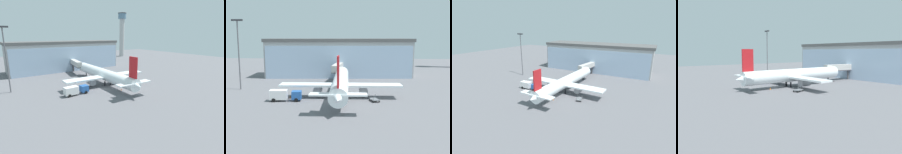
# 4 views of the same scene
# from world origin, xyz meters

# --- Properties ---
(ground) EXTENTS (240.00, 240.00, 0.00)m
(ground) POSITION_xyz_m (0.00, 0.00, 0.00)
(ground) COLOR slate
(terminal_building) EXTENTS (55.23, 17.94, 14.20)m
(terminal_building) POSITION_xyz_m (0.01, 40.77, 7.10)
(terminal_building) COLOR #9E9E9E
(terminal_building) RESTS_ON ground
(jet_bridge) EXTENTS (3.62, 13.01, 5.92)m
(jet_bridge) POSITION_xyz_m (0.20, 27.90, 4.54)
(jet_bridge) COLOR beige
(jet_bridge) RESTS_ON ground
(apron_light_mast) EXTENTS (3.20, 0.40, 19.72)m
(apron_light_mast) POSITION_xyz_m (-26.97, 12.81, 11.62)
(apron_light_mast) COLOR #59595E
(apron_light_mast) RESTS_ON ground
(airplane) EXTENTS (29.91, 38.87, 11.39)m
(airplane) POSITION_xyz_m (1.94, 5.08, 3.48)
(airplane) COLOR white
(airplane) RESTS_ON ground
(catering_truck) EXTENTS (7.46, 2.99, 2.65)m
(catering_truck) POSITION_xyz_m (-11.04, -0.18, 1.47)
(catering_truck) COLOR #2659A5
(catering_truck) RESTS_ON ground
(baggage_cart) EXTENTS (2.35, 3.15, 1.50)m
(baggage_cart) POSITION_xyz_m (10.01, 0.29, 0.50)
(baggage_cart) COLOR slate
(baggage_cart) RESTS_ON ground
(safety_cone_nose) EXTENTS (0.36, 0.36, 0.55)m
(safety_cone_nose) POSITION_xyz_m (2.76, -4.03, 0.28)
(safety_cone_nose) COLOR orange
(safety_cone_nose) RESTS_ON ground
(safety_cone_wingtip) EXTENTS (0.36, 0.36, 0.55)m
(safety_cone_wingtip) POSITION_xyz_m (-10.48, 3.24, 0.28)
(safety_cone_wingtip) COLOR orange
(safety_cone_wingtip) RESTS_ON ground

